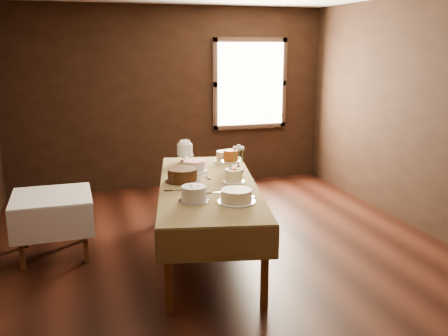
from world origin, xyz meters
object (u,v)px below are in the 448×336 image
at_px(side_table, 52,202).
at_px(cake_chocolate, 183,176).
at_px(cake_caramel, 231,161).
at_px(cake_server_e, 180,190).
at_px(cake_speckled, 225,157).
at_px(cake_server_d, 233,175).
at_px(cake_lattice, 194,167).
at_px(cake_server_c, 206,176).
at_px(flower_vase, 238,170).
at_px(cake_server_a, 219,192).
at_px(cake_swirl, 194,194).
at_px(cake_flowers, 234,176).
at_px(cake_meringue, 185,154).
at_px(display_table, 208,189).
at_px(cake_cream, 236,196).
at_px(cake_server_b, 248,195).

xyz_separation_m(side_table, cake_chocolate, (1.34, -0.33, 0.27)).
xyz_separation_m(cake_caramel, cake_chocolate, (-0.64, -0.33, -0.04)).
bearing_deg(cake_server_e, cake_speckled, 64.59).
bearing_deg(cake_server_e, cake_server_d, 41.46).
height_order(cake_lattice, cake_chocolate, cake_chocolate).
bearing_deg(cake_server_c, cake_server_e, 140.44).
bearing_deg(cake_lattice, flower_vase, -35.51).
distance_m(cake_chocolate, cake_server_c, 0.35).
xyz_separation_m(cake_server_a, flower_vase, (0.40, 0.58, 0.06)).
relative_size(cake_swirl, flower_vase, 2.59).
height_order(cake_flowers, cake_server_c, cake_flowers).
relative_size(cake_chocolate, flower_vase, 3.03).
bearing_deg(cake_speckled, cake_meringue, 168.24).
relative_size(cake_server_c, cake_server_d, 1.00).
xyz_separation_m(cake_chocolate, cake_server_e, (-0.09, -0.31, -0.07)).
height_order(cake_speckled, cake_lattice, cake_speckled).
height_order(display_table, cake_flowers, cake_flowers).
height_order(cake_meringue, cake_server_a, cake_meringue).
relative_size(side_table, cake_server_e, 3.35).
bearing_deg(cake_lattice, cake_chocolate, -118.92).
distance_m(cake_swirl, cake_cream, 0.39).
relative_size(cake_server_e, flower_vase, 1.91).
relative_size(cake_lattice, cake_server_d, 1.31).
xyz_separation_m(cake_server_a, cake_server_d, (0.33, 0.57, 0.00)).
height_order(cake_cream, cake_server_c, cake_cream).
height_order(cake_lattice, cake_server_d, cake_lattice).
height_order(display_table, cake_chocolate, cake_chocolate).
relative_size(cake_chocolate, cake_flowers, 1.49).
relative_size(side_table, cake_chocolate, 2.11).
xyz_separation_m(cake_chocolate, cake_server_d, (0.59, 0.09, -0.07)).
bearing_deg(cake_server_a, cake_lattice, 91.60).
height_order(display_table, cake_meringue, cake_meringue).
xyz_separation_m(cake_caramel, flower_vase, (0.02, -0.22, -0.05)).
bearing_deg(display_table, cake_swirl, -117.59).
relative_size(cake_chocolate, cake_server_a, 1.59).
bearing_deg(cake_speckled, cake_server_b, -98.90).
xyz_separation_m(side_table, cake_lattice, (1.57, 0.08, 0.25)).
relative_size(cake_lattice, flower_vase, 2.51).
relative_size(side_table, flower_vase, 6.40).
bearing_deg(cake_server_a, cake_server_e, 154.13).
xyz_separation_m(cake_speckled, cake_swirl, (-0.77, -1.48, 0.01)).
bearing_deg(flower_vase, cake_flowers, -117.98).
bearing_deg(cake_flowers, cake_caramel, 75.97).
bearing_deg(cake_server_c, cake_cream, -178.84).
xyz_separation_m(display_table, cake_speckled, (0.48, 0.92, 0.12)).
bearing_deg(cake_server_b, cake_flowers, 139.79).
xyz_separation_m(cake_meringue, cake_speckled, (0.49, -0.10, -0.05)).
xyz_separation_m(cake_speckled, cake_server_e, (-0.81, -1.09, -0.06)).
relative_size(cake_speckled, cake_server_b, 1.15).
xyz_separation_m(cake_flowers, cake_server_e, (-0.61, -0.14, -0.06)).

